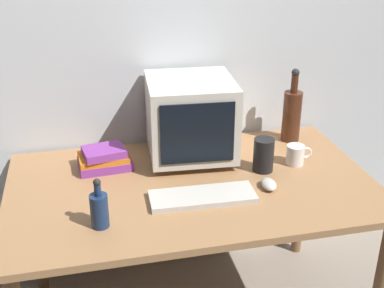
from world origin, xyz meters
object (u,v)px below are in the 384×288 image
crt_monitor (191,118)px  bottle_short (99,209)px  mug (296,155)px  metal_canister (264,155)px  book_stack (104,159)px  keyboard (203,197)px  computer_mouse (269,184)px  bottle_tall (292,114)px

crt_monitor → bottle_short: (-0.44, -0.48, -0.12)m
crt_monitor → mug: (0.44, -0.18, -0.15)m
metal_canister → book_stack: bearing=165.3°
keyboard → book_stack: size_ratio=1.75×
computer_mouse → bottle_short: 0.71m
metal_canister → bottle_short: bearing=-159.0°
bottle_short → book_stack: bottle_short is taller
keyboard → bottle_tall: 0.74m
crt_monitor → keyboard: crt_monitor is taller
computer_mouse → book_stack: (-0.65, 0.33, 0.03)m
bottle_tall → book_stack: bottle_tall is taller
bottle_short → bottle_tall: bearing=29.8°
bottle_tall → bottle_short: bearing=-150.2°
mug → bottle_tall: bearing=72.5°
computer_mouse → metal_canister: bearing=82.5°
computer_mouse → metal_canister: (0.03, 0.15, 0.06)m
computer_mouse → bottle_short: (-0.69, -0.12, 0.05)m
bottle_tall → mug: 0.28m
crt_monitor → computer_mouse: (0.25, -0.36, -0.17)m
computer_mouse → bottle_tall: bottle_tall is taller
bottle_tall → mug: (-0.08, -0.25, -0.09)m
keyboard → mug: size_ratio=3.50×
book_stack → metal_canister: (0.68, -0.18, 0.03)m
computer_mouse → mug: size_ratio=0.83×
crt_monitor → mug: 0.50m
computer_mouse → book_stack: 0.73m
computer_mouse → metal_canister: metal_canister is taller
computer_mouse → bottle_short: size_ratio=0.51×
crt_monitor → keyboard: size_ratio=0.98×
bottle_tall → crt_monitor: bearing=-172.0°
mug → bottle_short: bearing=-161.2°
bottle_short → mug: size_ratio=1.63×
book_stack → bottle_short: bearing=-96.0°
crt_monitor → bottle_short: size_ratio=2.11×
bottle_tall → mug: bottle_tall is taller
book_stack → mug: size_ratio=2.00×
book_stack → mug: (0.84, -0.15, 0.00)m
bottle_short → mug: (0.89, 0.30, -0.03)m
bottle_short → metal_canister: bottle_short is taller
computer_mouse → metal_canister: size_ratio=0.67×
computer_mouse → bottle_short: bottle_short is taller
book_stack → keyboard: bearing=-45.1°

